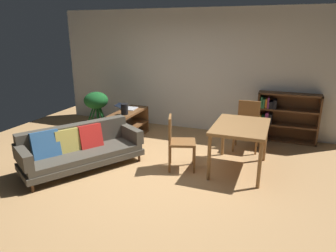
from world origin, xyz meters
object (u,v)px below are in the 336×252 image
(fabric_couch, at_px, (79,148))
(dining_chair_far, at_px, (178,140))
(dining_chair_near, at_px, (248,122))
(open_laptop, at_px, (127,108))
(desk_speaker, at_px, (125,109))
(bookshelf, at_px, (283,117))
(potted_floor_plant, at_px, (96,105))
(media_console, at_px, (129,125))
(dining_table, at_px, (241,130))

(fabric_couch, bearing_deg, dining_chair_far, 19.36)
(dining_chair_near, xyz_separation_m, dining_chair_far, (-0.96, -1.34, -0.02))
(open_laptop, height_order, dining_chair_near, dining_chair_near)
(fabric_couch, relative_size, dining_chair_near, 2.20)
(desk_speaker, distance_m, bookshelf, 3.29)
(bookshelf, bearing_deg, potted_floor_plant, -168.82)
(bookshelf, bearing_deg, dining_chair_near, -129.40)
(media_console, relative_size, desk_speaker, 5.04)
(open_laptop, xyz_separation_m, desk_speaker, (0.18, -0.44, 0.09))
(desk_speaker, bearing_deg, open_laptop, 112.03)
(open_laptop, bearing_deg, potted_floor_plant, 176.59)
(dining_chair_near, bearing_deg, potted_floor_plant, -179.56)
(fabric_couch, xyz_separation_m, open_laptop, (-0.05, 1.81, 0.27))
(bookshelf, bearing_deg, fabric_couch, -139.82)
(media_console, height_order, dining_chair_near, dining_chair_near)
(desk_speaker, bearing_deg, fabric_couch, -95.09)
(potted_floor_plant, height_order, dining_table, potted_floor_plant)
(desk_speaker, xyz_separation_m, potted_floor_plant, (-1.00, 0.48, -0.11))
(desk_speaker, xyz_separation_m, dining_table, (2.40, -0.51, -0.01))
(open_laptop, bearing_deg, dining_chair_near, 1.68)
(media_console, bearing_deg, bookshelf, 18.44)
(dining_chair_near, bearing_deg, open_laptop, -178.32)
(fabric_couch, xyz_separation_m, dining_chair_far, (1.56, 0.55, 0.16))
(potted_floor_plant, distance_m, bookshelf, 4.10)
(desk_speaker, distance_m, dining_chair_near, 2.45)
(open_laptop, bearing_deg, dining_table, -20.22)
(desk_speaker, relative_size, dining_table, 0.19)
(media_console, xyz_separation_m, open_laptop, (-0.12, 0.18, 0.33))
(open_laptop, xyz_separation_m, dining_chair_near, (2.57, 0.08, -0.08))
(fabric_couch, bearing_deg, desk_speaker, 84.91)
(fabric_couch, xyz_separation_m, dining_chair_near, (2.51, 1.89, 0.19))
(media_console, height_order, open_laptop, open_laptop)
(potted_floor_plant, distance_m, dining_table, 3.54)
(open_laptop, xyz_separation_m, bookshelf, (3.20, 0.84, -0.11))
(desk_speaker, xyz_separation_m, dining_chair_far, (1.43, -0.83, -0.19))
(desk_speaker, relative_size, bookshelf, 0.18)
(dining_chair_near, distance_m, bookshelf, 1.00)
(desk_speaker, distance_m, potted_floor_plant, 1.12)
(open_laptop, relative_size, bookshelf, 0.39)
(fabric_couch, bearing_deg, bookshelf, 40.18)
(media_console, bearing_deg, dining_chair_far, -35.95)
(dining_chair_near, bearing_deg, dining_chair_far, -125.54)
(fabric_couch, height_order, dining_chair_near, dining_chair_near)
(dining_chair_far, bearing_deg, fabric_couch, -160.64)
(media_console, xyz_separation_m, dining_table, (2.45, -0.76, 0.40))
(dining_chair_far, xyz_separation_m, bookshelf, (1.59, 2.11, -0.00))
(fabric_couch, relative_size, dining_chair_far, 2.27)
(dining_table, bearing_deg, desk_speaker, 167.94)
(dining_chair_far, bearing_deg, dining_chair_near, 54.46)
(desk_speaker, bearing_deg, dining_chair_near, 12.05)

